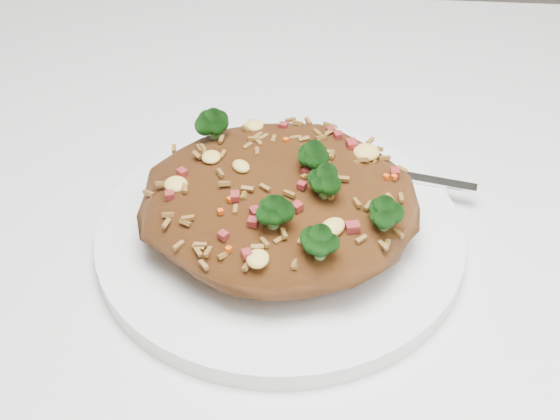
% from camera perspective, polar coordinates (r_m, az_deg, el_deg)
% --- Properties ---
extents(dining_table, '(1.20, 0.80, 0.75)m').
position_cam_1_polar(dining_table, '(0.59, -8.13, -10.19)').
color(dining_table, silver).
rests_on(dining_table, ground).
extents(plate, '(0.24, 0.24, 0.01)m').
position_cam_1_polar(plate, '(0.52, 0.00, -1.82)').
color(plate, white).
rests_on(plate, dining_table).
extents(fried_rice, '(0.18, 0.16, 0.07)m').
position_cam_1_polar(fried_rice, '(0.50, 0.06, 1.30)').
color(fried_rice, brown).
rests_on(fried_rice, plate).
extents(fork, '(0.16, 0.05, 0.00)m').
position_cam_1_polar(fork, '(0.56, 6.90, 2.88)').
color(fork, silver).
rests_on(fork, plate).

